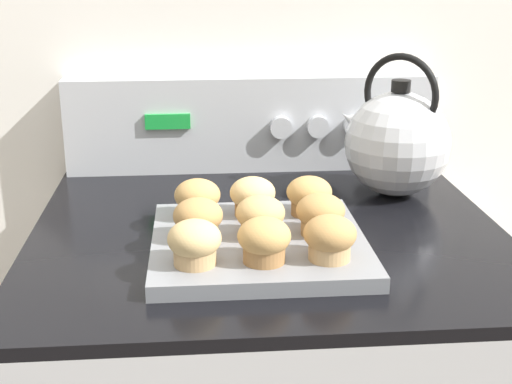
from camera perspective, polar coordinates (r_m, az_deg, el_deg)
The scene contains 13 objects.
wall_back at distance 1.42m, azimuth -0.56°, elevation 14.92°, with size 8.00×0.05×2.40m.
control_panel at distance 1.40m, azimuth -0.27°, elevation 5.48°, with size 0.72×0.07×0.18m.
muffin_pan at distance 1.03m, azimuth 0.21°, elevation -4.16°, with size 0.30×0.30×0.02m.
muffin_r0_c0 at distance 0.93m, azimuth -4.94°, elevation -4.06°, with size 0.07×0.07×0.06m.
muffin_r0_c1 at distance 0.93m, azimuth 0.66°, elevation -3.88°, with size 0.07×0.07×0.06m.
muffin_r0_c2 at distance 0.94m, azimuth 5.92°, elevation -3.66°, with size 0.07×0.07×0.06m.
muffin_r1_c0 at distance 1.01m, azimuth -4.66°, elevation -2.19°, with size 0.07×0.07×0.06m.
muffin_r1_c1 at distance 1.01m, azimuth 0.35°, elevation -1.99°, with size 0.07×0.07×0.06m.
muffin_r1_c2 at distance 1.02m, azimuth 5.18°, elevation -1.79°, with size 0.07×0.07×0.06m.
muffin_r2_c0 at distance 1.09m, azimuth -4.71°, elevation -0.53°, with size 0.07×0.07×0.06m.
muffin_r2_c1 at distance 1.10m, azimuth -0.27°, elevation -0.35°, with size 0.07×0.07×0.06m.
muffin_r2_c2 at distance 1.10m, azimuth 4.28°, elevation -0.29°, with size 0.07×0.07×0.06m.
tea_kettle at distance 1.27m, azimuth 11.18°, elevation 3.97°, with size 0.20×0.19×0.25m.
Camera 1 is at (-0.11, -0.68, 1.29)m, focal length 50.00 mm.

